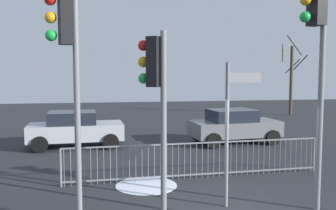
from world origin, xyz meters
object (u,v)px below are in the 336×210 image
(traffic_light_rear_left, at_px, (317,45))
(car_silver_far, at_px, (75,129))
(bare_tree_left, at_px, (291,77))
(car_grey_mid, at_px, (234,126))
(direction_sign_post, at_px, (229,127))
(traffic_light_foreground_left, at_px, (68,58))
(traffic_light_foreground_right, at_px, (156,89))

(traffic_light_rear_left, relative_size, car_silver_far, 1.28)
(bare_tree_left, bearing_deg, car_grey_mid, -128.69)
(direction_sign_post, bearing_deg, traffic_light_foreground_left, -141.41)
(direction_sign_post, relative_size, car_grey_mid, 0.84)
(traffic_light_foreground_left, height_order, bare_tree_left, bare_tree_left)
(direction_sign_post, distance_m, car_silver_far, 8.73)
(traffic_light_foreground_left, bearing_deg, car_grey_mid, -50.08)
(traffic_light_foreground_right, relative_size, car_grey_mid, 0.97)
(car_silver_far, bearing_deg, bare_tree_left, 29.15)
(traffic_light_foreground_left, height_order, traffic_light_rear_left, traffic_light_rear_left)
(direction_sign_post, height_order, car_grey_mid, direction_sign_post)
(traffic_light_foreground_right, xyz_separation_m, bare_tree_left, (11.98, 18.04, -0.18))
(traffic_light_rear_left, distance_m, traffic_light_foreground_right, 3.08)
(traffic_light_foreground_left, relative_size, car_silver_far, 1.19)
(bare_tree_left, bearing_deg, direction_sign_post, -121.29)
(direction_sign_post, height_order, bare_tree_left, bare_tree_left)
(traffic_light_foreground_left, distance_m, car_grey_mid, 11.04)
(traffic_light_foreground_right, relative_size, car_silver_far, 0.99)
(traffic_light_rear_left, xyz_separation_m, car_silver_far, (-5.10, 9.39, -2.87))
(direction_sign_post, bearing_deg, bare_tree_left, 75.38)
(traffic_light_foreground_left, xyz_separation_m, car_grey_mid, (6.15, 8.78, -2.61))
(traffic_light_rear_left, bearing_deg, traffic_light_foreground_left, 76.45)
(car_silver_far, bearing_deg, traffic_light_rear_left, -64.70)
(traffic_light_foreground_right, xyz_separation_m, car_silver_far, (-2.13, 9.11, -2.07))
(traffic_light_rear_left, height_order, car_grey_mid, traffic_light_rear_left)
(direction_sign_post, relative_size, bare_tree_left, 0.60)
(car_silver_far, bearing_deg, car_grey_mid, -5.49)
(car_silver_far, distance_m, bare_tree_left, 16.81)
(traffic_light_rear_left, relative_size, traffic_light_foreground_right, 1.29)
(car_silver_far, height_order, car_grey_mid, same)
(car_silver_far, bearing_deg, traffic_light_foreground_right, -80.00)
(car_grey_mid, bearing_deg, car_silver_far, 170.86)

